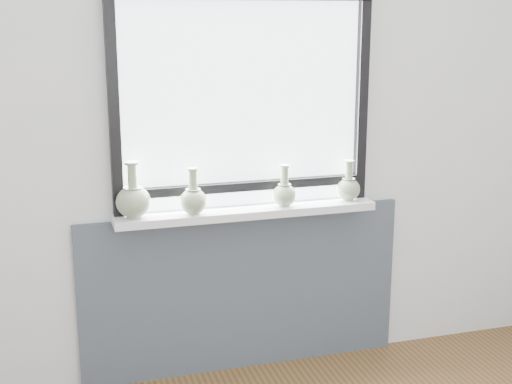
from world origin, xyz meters
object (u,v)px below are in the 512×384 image
object	(u,v)px
vase_a	(133,200)
vase_d	(348,187)
vase_c	(284,193)
vase_b	(193,199)
windowsill	(247,212)

from	to	relation	value
vase_a	vase_d	distance (m)	1.11
vase_a	vase_c	size ratio (longest dim) A/B	1.28
vase_c	vase_b	bearing A→B (deg)	-178.72
vase_a	vase_d	size ratio (longest dim) A/B	1.29
vase_a	vase_b	size ratio (longest dim) A/B	1.19
windowsill	vase_c	xyz separation A→B (m)	(0.19, -0.02, 0.09)
vase_c	vase_d	bearing A→B (deg)	2.96
windowsill	vase_b	size ratio (longest dim) A/B	5.84
vase_b	windowsill	bearing A→B (deg)	6.04
vase_a	windowsill	bearing A→B (deg)	1.08
windowsill	vase_a	bearing A→B (deg)	-178.92
vase_d	vase_a	bearing A→B (deg)	-179.48
vase_c	vase_d	distance (m)	0.36
windowsill	vase_a	size ratio (longest dim) A/B	4.90
windowsill	vase_a	distance (m)	0.57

